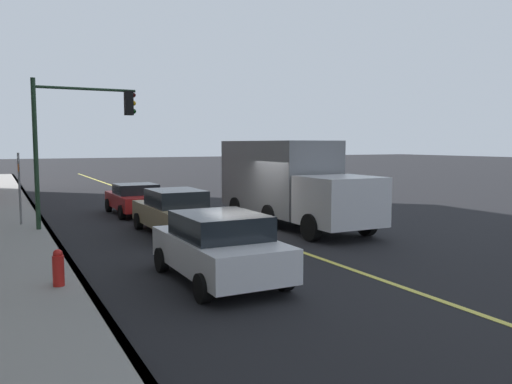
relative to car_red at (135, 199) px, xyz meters
The scene contains 11 objects.
ground 6.79m from the car_red, 160.07° to the right, with size 200.00×200.00×0.00m, color black.
sidewalk_slab 8.20m from the car_red, 141.03° to the left, with size 80.00×2.53×0.15m, color gray.
curb_edge 7.51m from the car_red, 148.09° to the left, with size 80.00×0.16×0.15m, color slate.
lane_stripe_center 6.79m from the car_red, 160.07° to the right, with size 80.00×0.16×0.01m, color #D8CC4C.
car_red is the anchor object (origin of this frame).
car_white 12.14m from the car_red, behind, with size 4.23×2.10×1.58m.
car_tan 5.73m from the car_red, behind, with size 4.76×1.98×1.57m.
truck_gray 7.28m from the car_red, 140.27° to the right, with size 8.36×2.55×3.26m.
traffic_light_mast 5.37m from the car_red, 139.53° to the left, with size 0.28×3.62×5.41m.
street_sign_post 5.23m from the car_red, 111.70° to the left, with size 0.60×0.08×2.82m.
fire_hydrant 12.28m from the car_red, 158.62° to the left, with size 0.24×0.24×0.94m.
Camera 1 is at (-16.49, 7.91, 3.16)m, focal length 36.13 mm.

